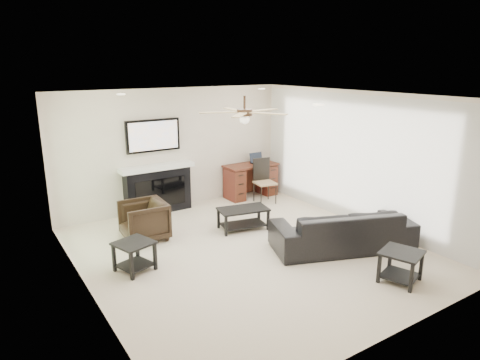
{
  "coord_description": "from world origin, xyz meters",
  "views": [
    {
      "loc": [
        -3.62,
        -5.32,
        2.96
      ],
      "look_at": [
        0.15,
        0.45,
        1.08
      ],
      "focal_mm": 32.0,
      "sensor_mm": 36.0,
      "label": 1
    }
  ],
  "objects_px": {
    "coffee_table": "(243,219)",
    "fireplace_unit": "(157,167)",
    "sofa": "(342,229)",
    "armchair": "(144,221)",
    "desk": "(251,180)"
  },
  "relations": [
    {
      "from": "coffee_table",
      "to": "fireplace_unit",
      "type": "relative_size",
      "value": 0.47
    },
    {
      "from": "sofa",
      "to": "armchair",
      "type": "distance_m",
      "value": 3.37
    },
    {
      "from": "sofa",
      "to": "coffee_table",
      "type": "relative_size",
      "value": 2.54
    },
    {
      "from": "fireplace_unit",
      "to": "desk",
      "type": "height_order",
      "value": "fireplace_unit"
    },
    {
      "from": "armchair",
      "to": "coffee_table",
      "type": "height_order",
      "value": "armchair"
    },
    {
      "from": "sofa",
      "to": "coffee_table",
      "type": "xyz_separation_m",
      "value": [
        -0.9,
        1.6,
        -0.13
      ]
    },
    {
      "from": "coffee_table",
      "to": "fireplace_unit",
      "type": "bearing_deg",
      "value": 130.28
    },
    {
      "from": "sofa",
      "to": "desk",
      "type": "bearing_deg",
      "value": -75.83
    },
    {
      "from": "coffee_table",
      "to": "desk",
      "type": "distance_m",
      "value": 2.04
    },
    {
      "from": "fireplace_unit",
      "to": "armchair",
      "type": "bearing_deg",
      "value": -123.04
    },
    {
      "from": "sofa",
      "to": "fireplace_unit",
      "type": "distance_m",
      "value": 3.85
    },
    {
      "from": "fireplace_unit",
      "to": "coffee_table",
      "type": "bearing_deg",
      "value": -61.49
    },
    {
      "from": "sofa",
      "to": "armchair",
      "type": "height_order",
      "value": "armchair"
    },
    {
      "from": "coffee_table",
      "to": "desk",
      "type": "relative_size",
      "value": 0.74
    },
    {
      "from": "armchair",
      "to": "desk",
      "type": "distance_m",
      "value": 3.14
    }
  ]
}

